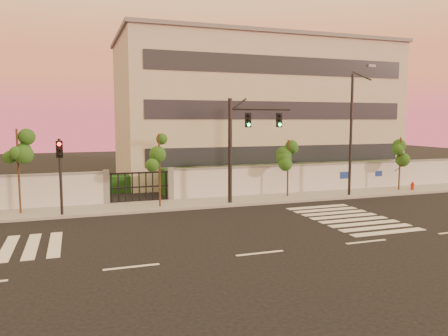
{
  "coord_description": "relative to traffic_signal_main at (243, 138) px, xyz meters",
  "views": [
    {
      "loc": [
        -6.79,
        -15.36,
        5.23
      ],
      "look_at": [
        0.57,
        6.0,
        2.75
      ],
      "focal_mm": 35.0,
      "sensor_mm": 36.0,
      "label": 1
    }
  ],
  "objects": [
    {
      "name": "perimeter_wall",
      "position": [
        -2.97,
        2.27,
        -3.07
      ],
      "size": [
        60.0,
        0.36,
        2.2
      ],
      "color": "silver",
      "rests_on": "ground"
    },
    {
      "name": "institutional_building",
      "position": [
        5.92,
        12.25,
        2.01
      ],
      "size": [
        24.4,
        12.4,
        12.25
      ],
      "color": "#B8B49C",
      "rests_on": "ground"
    },
    {
      "name": "street_tree_c",
      "position": [
        -12.75,
        0.86,
        -0.63
      ],
      "size": [
        1.36,
        1.08,
        4.77
      ],
      "color": "#382314",
      "rests_on": "ground"
    },
    {
      "name": "streetlight_east",
      "position": [
        7.81,
        -0.23,
        0.54
      ],
      "size": [
        0.52,
        2.09,
        8.67
      ],
      "color": "black",
      "rests_on": "ground"
    },
    {
      "name": "street_tree_e",
      "position": [
        3.64,
        0.95,
        -1.25
      ],
      "size": [
        1.34,
        1.07,
        3.93
      ],
      "color": "#382314",
      "rests_on": "ground"
    },
    {
      "name": "road_markings",
      "position": [
        -4.66,
        -5.98,
        -4.13
      ],
      "size": [
        57.0,
        7.62,
        0.02
      ],
      "color": "silver",
      "rests_on": "ground"
    },
    {
      "name": "traffic_signal_main",
      "position": [
        0.0,
        0.0,
        0.0
      ],
      "size": [
        4.15,
        0.4,
        6.56
      ],
      "rotation": [
        0.0,
        0.0,
        -0.02
      ],
      "color": "black",
      "rests_on": "ground"
    },
    {
      "name": "sidewalk",
      "position": [
        -3.08,
        0.77,
        -4.07
      ],
      "size": [
        60.0,
        3.0,
        0.15
      ],
      "primitive_type": "cube",
      "color": "gray",
      "rests_on": "ground"
    },
    {
      "name": "ground",
      "position": [
        -3.08,
        -9.73,
        -4.14
      ],
      "size": [
        120.0,
        120.0,
        0.0
      ],
      "primitive_type": "plane",
      "color": "black",
      "rests_on": "ground"
    },
    {
      "name": "street_tree_d",
      "position": [
        -5.15,
        0.21,
        -0.87
      ],
      "size": [
        1.39,
        1.1,
        4.44
      ],
      "color": "#382314",
      "rests_on": "ground"
    },
    {
      "name": "traffic_signal_secondary",
      "position": [
        -10.61,
        -0.34,
        -1.44
      ],
      "size": [
        0.33,
        0.33,
        4.26
      ],
      "rotation": [
        0.0,
        0.0,
        -0.15
      ],
      "color": "black",
      "rests_on": "ground"
    },
    {
      "name": "street_tree_f",
      "position": [
        12.59,
        0.65,
        -1.2
      ],
      "size": [
        1.44,
        1.15,
        3.99
      ],
      "color": "#382314",
      "rests_on": "ground"
    },
    {
      "name": "fire_hydrant",
      "position": [
        13.47,
        0.26,
        -3.77
      ],
      "size": [
        0.29,
        0.28,
        0.75
      ],
      "rotation": [
        0.0,
        0.0,
        0.22
      ],
      "color": "#B01A0B",
      "rests_on": "ground"
    },
    {
      "name": "hedge_row",
      "position": [
        -1.91,
        5.01,
        -3.33
      ],
      "size": [
        41.0,
        4.25,
        1.8
      ],
      "color": "black",
      "rests_on": "ground"
    }
  ]
}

